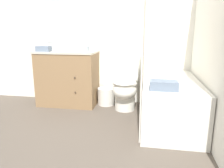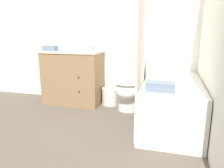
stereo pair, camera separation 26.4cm
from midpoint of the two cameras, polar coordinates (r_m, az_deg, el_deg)
The scene contains 13 objects.
ground_plane at distance 2.37m, azimuth -9.29°, elevation -16.83°, with size 14.00×14.00×0.00m, color brown.
wall_back at distance 3.67m, azimuth -1.34°, elevation 14.47°, with size 8.00×0.06×2.50m.
wall_right at distance 2.81m, azimuth 21.74°, elevation 13.81°, with size 0.05×2.66×2.50m.
vanity_cabinet at distance 3.70m, azimuth -13.44°, elevation 1.61°, with size 0.96×0.55×0.89m.
sink_faucet at distance 3.79m, azimuth -12.81°, elevation 9.12°, with size 0.14×0.12×0.12m.
toilet at distance 3.38m, azimuth 1.28°, elevation -0.84°, with size 0.37×0.64×0.77m.
bathtub at distance 2.98m, azimuth 12.49°, elevation -4.38°, with size 0.70×1.49×0.58m.
shower_curtain at distance 2.46m, azimuth 5.09°, elevation 8.51°, with size 0.01×0.57×1.95m.
wastebasket at distance 3.65m, azimuth -3.63°, elevation -3.26°, with size 0.28×0.28×0.28m.
tissue_box at distance 3.55m, azimuth -9.60°, elevation 9.12°, with size 0.14×0.12×0.11m.
soap_dispenser at distance 3.55m, azimuth -7.81°, elevation 9.45°, with size 0.05×0.05×0.14m.
hand_towel_folded at distance 3.67m, azimuth -19.42°, elevation 8.67°, with size 0.22×0.13×0.08m.
bath_towel_folded at distance 2.39m, azimuth 10.30°, elevation -0.35°, with size 0.30×0.19×0.10m.
Camera 1 is at (0.58, -1.95, 1.19)m, focal length 35.00 mm.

